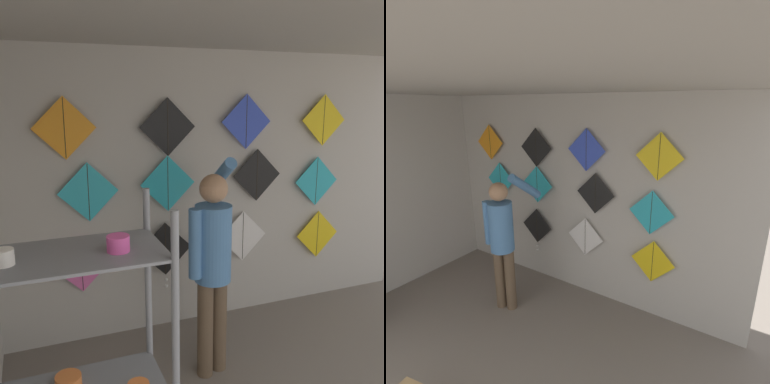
{
  "view_description": "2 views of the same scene",
  "coord_description": "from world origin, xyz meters",
  "views": [
    {
      "loc": [
        -1.71,
        0.09,
        2.36
      ],
      "look_at": [
        -0.31,
        3.73,
        1.48
      ],
      "focal_mm": 40.0,
      "sensor_mm": 36.0,
      "label": 1
    },
    {
      "loc": [
        2.34,
        0.68,
        2.66
      ],
      "look_at": [
        0.4,
        3.73,
        1.6
      ],
      "focal_mm": 28.0,
      "sensor_mm": 36.0,
      "label": 2
    }
  ],
  "objects": [
    {
      "name": "back_panel",
      "position": [
        0.0,
        4.06,
        1.4
      ],
      "size": [
        4.95,
        0.06,
        2.8
      ],
      "primitive_type": "cube",
      "color": "#BCB7AD",
      "rests_on": "ground"
    },
    {
      "name": "ceiling_slab",
      "position": [
        0.0,
        2.02,
        2.82
      ],
      "size": [
        4.95,
        4.83,
        0.04
      ],
      "primitive_type": "cube",
      "color": "#A8A399"
    },
    {
      "name": "shopkeeper",
      "position": [
        -0.36,
        3.13,
        1.05
      ],
      "size": [
        0.46,
        0.7,
        1.87
      ],
      "rotation": [
        0.0,
        0.0,
        0.28
      ],
      "color": "brown",
      "rests_on": "ground"
    },
    {
      "name": "kite_0",
      "position": [
        -1.33,
        3.97,
        0.81
      ],
      "size": [
        0.55,
        0.01,
        0.55
      ],
      "color": "pink"
    },
    {
      "name": "kite_1",
      "position": [
        -0.5,
        3.97,
        0.83
      ],
      "size": [
        0.55,
        0.04,
        0.69
      ],
      "color": "black"
    },
    {
      "name": "kite_2",
      "position": [
        0.37,
        3.97,
        0.89
      ],
      "size": [
        0.55,
        0.01,
        0.55
      ],
      "color": "white"
    },
    {
      "name": "kite_3",
      "position": [
        1.34,
        3.97,
        0.79
      ],
      "size": [
        0.55,
        0.01,
        0.55
      ],
      "color": "yellow"
    },
    {
      "name": "kite_4",
      "position": [
        -1.23,
        3.97,
        1.5
      ],
      "size": [
        0.55,
        0.01,
        0.55
      ],
      "color": "#28B2C6"
    },
    {
      "name": "kite_5",
      "position": [
        -0.47,
        3.97,
        1.52
      ],
      "size": [
        0.55,
        0.01,
        0.55
      ],
      "color": "#28B2C6"
    },
    {
      "name": "kite_6",
      "position": [
        0.52,
        3.97,
        1.54
      ],
      "size": [
        0.55,
        0.01,
        0.55
      ],
      "color": "black"
    },
    {
      "name": "kite_7",
      "position": [
        1.28,
        3.97,
        1.42
      ],
      "size": [
        0.55,
        0.01,
        0.55
      ],
      "color": "#28B2C6"
    },
    {
      "name": "kite_8",
      "position": [
        -1.41,
        3.97,
        2.08
      ],
      "size": [
        0.55,
        0.01,
        0.55
      ],
      "color": "orange"
    },
    {
      "name": "kite_9",
      "position": [
        -0.46,
        3.97,
        2.07
      ],
      "size": [
        0.55,
        0.01,
        0.55
      ],
      "color": "black"
    },
    {
      "name": "kite_10",
      "position": [
        0.38,
        3.97,
        2.1
      ],
      "size": [
        0.55,
        0.01,
        0.55
      ],
      "color": "blue"
    },
    {
      "name": "kite_11",
      "position": [
        1.33,
        3.97,
        2.1
      ],
      "size": [
        0.55,
        0.01,
        0.55
      ],
      "color": "yellow"
    }
  ]
}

